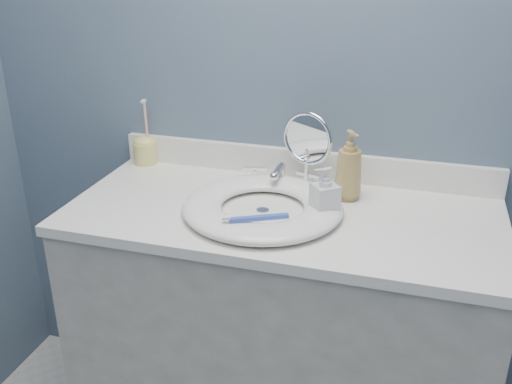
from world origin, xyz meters
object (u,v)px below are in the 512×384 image
at_px(makeup_mirror, 307,147).
at_px(toothbrush_holder, 145,149).
at_px(soap_bottle_clear, 325,193).
at_px(soap_bottle_amber, 349,165).

bearing_deg(makeup_mirror, toothbrush_holder, -168.48).
height_order(soap_bottle_clear, toothbrush_holder, toothbrush_holder).
bearing_deg(toothbrush_holder, soap_bottle_clear, -20.56).
height_order(soap_bottle_amber, soap_bottle_clear, soap_bottle_amber).
bearing_deg(toothbrush_holder, makeup_mirror, -6.19).
relative_size(soap_bottle_clear, toothbrush_holder, 0.66).
relative_size(soap_bottle_amber, toothbrush_holder, 0.92).
distance_m(makeup_mirror, soap_bottle_clear, 0.21).
bearing_deg(soap_bottle_clear, makeup_mirror, 168.24).
distance_m(makeup_mirror, toothbrush_holder, 0.58).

